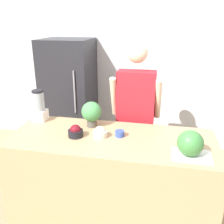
{
  "coord_description": "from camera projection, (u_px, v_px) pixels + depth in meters",
  "views": [
    {
      "loc": [
        0.46,
        -1.74,
        1.98
      ],
      "look_at": [
        0.0,
        0.45,
        1.14
      ],
      "focal_mm": 40.0,
      "sensor_mm": 36.0,
      "label": 1
    }
  ],
  "objects": [
    {
      "name": "wall_back",
      "position": [
        134.0,
        65.0,
        3.89
      ],
      "size": [
        8.0,
        0.06,
        2.6
      ],
      "color": "silver",
      "rests_on": "ground_plane"
    },
    {
      "name": "counter_island",
      "position": [
        111.0,
        176.0,
        2.6
      ],
      "size": [
        2.03,
        0.82,
        0.89
      ],
      "color": "tan",
      "rests_on": "ground_plane"
    },
    {
      "name": "refrigerator",
      "position": [
        70.0,
        96.0,
        3.87
      ],
      "size": [
        0.72,
        0.71,
        1.72
      ],
      "color": "#232328",
      "rests_on": "ground_plane"
    },
    {
      "name": "person",
      "position": [
        135.0,
        115.0,
        2.99
      ],
      "size": [
        0.58,
        0.27,
        1.75
      ],
      "color": "gray",
      "rests_on": "ground_plane"
    },
    {
      "name": "cutting_board",
      "position": [
        191.0,
        156.0,
        2.1
      ],
      "size": [
        0.33,
        0.23,
        0.01
      ],
      "color": "white",
      "rests_on": "counter_island"
    },
    {
      "name": "watermelon",
      "position": [
        190.0,
        143.0,
        2.06
      ],
      "size": [
        0.22,
        0.22,
        0.22
      ],
      "color": "#3D7F3D",
      "rests_on": "cutting_board"
    },
    {
      "name": "bowl_cherries",
      "position": [
        76.0,
        132.0,
        2.44
      ],
      "size": [
        0.15,
        0.15,
        0.12
      ],
      "color": "black",
      "rests_on": "counter_island"
    },
    {
      "name": "bowl_cream",
      "position": [
        100.0,
        133.0,
        2.44
      ],
      "size": [
        0.14,
        0.14,
        0.11
      ],
      "color": "beige",
      "rests_on": "counter_island"
    },
    {
      "name": "bowl_small_blue",
      "position": [
        120.0,
        134.0,
        2.45
      ],
      "size": [
        0.09,
        0.09,
        0.06
      ],
      "color": "#334C9E",
      "rests_on": "counter_island"
    },
    {
      "name": "blender",
      "position": [
        39.0,
        106.0,
        2.8
      ],
      "size": [
        0.15,
        0.15,
        0.35
      ],
      "color": "silver",
      "rests_on": "counter_island"
    },
    {
      "name": "potted_plant",
      "position": [
        92.0,
        112.0,
        2.64
      ],
      "size": [
        0.21,
        0.21,
        0.28
      ],
      "color": "#514C47",
      "rests_on": "counter_island"
    }
  ]
}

